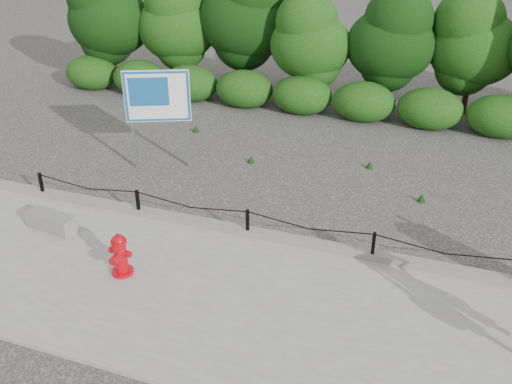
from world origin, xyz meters
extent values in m
plane|color=#2D2B28|center=(0.00, 0.00, 0.00)|extent=(90.00, 90.00, 0.00)
cube|color=gray|center=(0.00, -2.00, 0.04)|extent=(14.00, 4.00, 0.08)
cube|color=slate|center=(0.00, 0.05, 0.15)|extent=(14.00, 0.22, 0.14)
cube|color=black|center=(-5.00, 0.00, 0.38)|extent=(0.06, 0.06, 0.60)
cube|color=black|center=(-2.50, 0.00, 0.38)|extent=(0.06, 0.06, 0.60)
cube|color=black|center=(0.00, 0.00, 0.38)|extent=(0.06, 0.06, 0.60)
cube|color=black|center=(2.50, 0.00, 0.38)|extent=(0.06, 0.06, 0.60)
cylinder|color=black|center=(-3.75, 0.00, 0.60)|extent=(2.50, 0.02, 0.02)
cylinder|color=black|center=(-1.25, 0.00, 0.60)|extent=(2.50, 0.02, 0.02)
cylinder|color=black|center=(1.25, 0.00, 0.60)|extent=(2.50, 0.02, 0.02)
cylinder|color=black|center=(3.75, 0.00, 0.60)|extent=(2.50, 0.02, 0.02)
cylinder|color=black|center=(-8.50, 8.60, 1.04)|extent=(0.18, 0.18, 2.08)
ellipsoid|color=#16440F|center=(-8.50, 8.60, 2.50)|extent=(3.08, 2.67, 3.33)
cylinder|color=black|center=(-6.00, 9.00, 0.97)|extent=(0.18, 0.18, 1.94)
ellipsoid|color=#16440F|center=(-6.00, 9.00, 2.32)|extent=(2.87, 2.48, 3.10)
cylinder|color=black|center=(-3.50, 9.40, 1.14)|extent=(0.18, 0.18, 2.28)
ellipsoid|color=#16440F|center=(-3.50, 9.40, 2.74)|extent=(3.38, 2.92, 3.65)
cylinder|color=black|center=(-1.00, 8.60, 0.90)|extent=(0.18, 0.18, 1.80)
ellipsoid|color=#16440F|center=(-1.00, 8.60, 2.15)|extent=(2.66, 2.30, 2.87)
cylinder|color=black|center=(1.50, 9.00, 0.95)|extent=(0.18, 0.18, 1.91)
ellipsoid|color=#16440F|center=(1.50, 9.00, 2.29)|extent=(2.83, 2.44, 3.05)
cylinder|color=black|center=(4.00, 9.40, 0.95)|extent=(0.18, 0.18, 1.90)
ellipsoid|color=#16440F|center=(4.00, 9.40, 2.28)|extent=(2.81, 2.43, 3.03)
cylinder|color=#B8060F|center=(-1.71, -1.94, 0.11)|extent=(0.41, 0.41, 0.07)
cylinder|color=#B8060F|center=(-1.71, -1.94, 0.44)|extent=(0.25, 0.25, 0.59)
cylinder|color=#B8060F|center=(-1.71, -1.94, 0.75)|extent=(0.30, 0.30, 0.05)
ellipsoid|color=#B8060F|center=(-1.71, -1.94, 0.79)|extent=(0.26, 0.26, 0.19)
cylinder|color=#B8060F|center=(-1.71, -1.94, 0.89)|extent=(0.07, 0.07, 0.05)
cylinder|color=#B8060F|center=(-1.87, -1.93, 0.54)|extent=(0.12, 0.13, 0.12)
cylinder|color=#B8060F|center=(-1.54, -1.95, 0.54)|extent=(0.12, 0.13, 0.12)
cylinder|color=#B8060F|center=(-1.72, -2.11, 0.47)|extent=(0.17, 0.14, 0.16)
cylinder|color=slate|center=(-1.74, -2.08, 0.38)|extent=(0.01, 0.06, 0.13)
cube|color=slate|center=(-3.89, -1.09, 0.25)|extent=(1.10, 0.49, 0.34)
cube|color=slate|center=(-3.86, 2.22, 1.28)|extent=(0.10, 0.10, 2.55)
cube|color=slate|center=(-2.63, 2.76, 1.28)|extent=(0.10, 0.10, 2.55)
cube|color=white|center=(-3.22, 2.44, 1.91)|extent=(1.48, 0.69, 1.28)
cube|color=#145393|center=(-3.21, 2.41, 1.91)|extent=(1.43, 0.63, 1.24)
cube|color=#145393|center=(-3.38, 2.33, 2.04)|extent=(0.88, 0.39, 0.70)
camera|label=1|loc=(3.25, -8.68, 6.00)|focal=38.00mm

